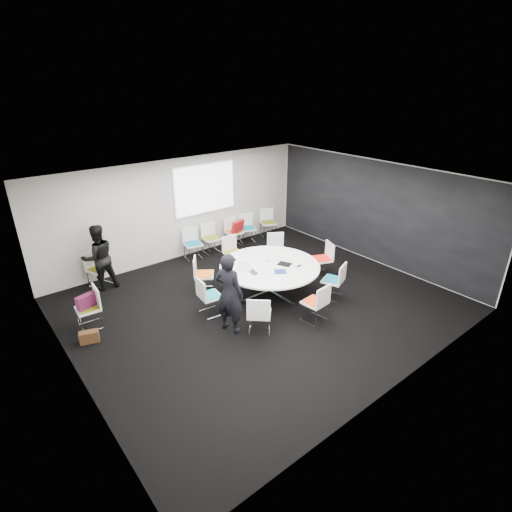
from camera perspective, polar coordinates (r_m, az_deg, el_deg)
room_shell at (r=8.65m, az=1.11°, el=1.39°), size 8.08×7.08×2.88m
conference_table at (r=9.43m, az=1.95°, el=-2.27°), size 2.35×2.35×0.73m
projection_screen at (r=11.58m, az=-7.27°, el=9.49°), size 1.90×0.03×1.35m
chair_ring_a at (r=10.55m, az=9.40°, el=-1.26°), size 0.59×0.59×0.88m
chair_ring_b at (r=10.97m, az=2.90°, el=0.07°), size 0.63×0.62×0.88m
chair_ring_c at (r=10.79m, az=-3.21°, el=-0.35°), size 0.47×0.45×0.88m
chair_ring_d at (r=9.68m, az=-7.44°, el=-3.56°), size 0.63×0.63×0.88m
chair_ring_e at (r=8.78m, az=-6.60°, el=-6.66°), size 0.50×0.51×0.88m
chair_ring_f at (r=8.11m, az=0.44°, el=-9.32°), size 0.64×0.64×0.88m
chair_ring_g at (r=8.58m, az=8.41°, el=-7.55°), size 0.50×0.49×0.88m
chair_ring_h at (r=9.52m, az=10.93°, el=-4.35°), size 0.59×0.59×0.88m
chair_back_a at (r=11.48m, az=-8.96°, el=0.92°), size 0.53×0.52×0.88m
chair_back_b at (r=11.81m, az=-6.37°, el=1.76°), size 0.49×0.48×0.88m
chair_back_c at (r=12.22m, az=-3.18°, el=2.67°), size 0.50×0.49×0.88m
chair_back_d at (r=12.51m, az=-1.25°, el=3.22°), size 0.59×0.58×0.88m
chair_back_e at (r=13.01m, az=1.73°, el=4.06°), size 0.60×0.59×0.88m
chair_spare_left at (r=8.97m, az=-22.62°, el=-7.84°), size 0.48×0.49×0.88m
chair_person_back at (r=10.60m, az=-21.44°, el=-2.59°), size 0.59×0.59×0.88m
person_main at (r=7.93m, az=-3.84°, el=-5.33°), size 0.61×0.73×1.70m
person_back at (r=10.24m, az=-21.57°, el=-0.20°), size 0.80×0.63×1.64m
laptop at (r=9.02m, az=-0.23°, el=-2.20°), size 0.25×0.34×0.02m
laptop_lid at (r=9.00m, az=-1.60°, el=-1.44°), size 0.18×0.26×0.22m
notebook_black at (r=9.40m, az=4.10°, el=-1.15°), size 0.32×0.36×0.02m
tablet_folio at (r=9.03m, az=3.48°, el=-2.23°), size 0.33×0.31×0.03m
papers_right at (r=9.92m, az=3.64°, el=0.24°), size 0.36×0.32×0.00m
papers_front at (r=9.77m, az=5.83°, el=-0.24°), size 0.35×0.29×0.00m
cup at (r=9.49m, az=1.81°, el=-0.60°), size 0.08×0.08×0.09m
phone at (r=9.35m, az=6.18°, el=-1.42°), size 0.14×0.08×0.01m
maroon_bag at (r=8.80m, az=-23.08°, el=-5.95°), size 0.42×0.25×0.28m
brown_bag at (r=8.59m, az=-22.71°, el=-10.61°), size 0.39×0.27×0.24m
red_jacket at (r=11.90m, az=-2.60°, el=4.26°), size 0.46×0.25×0.36m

